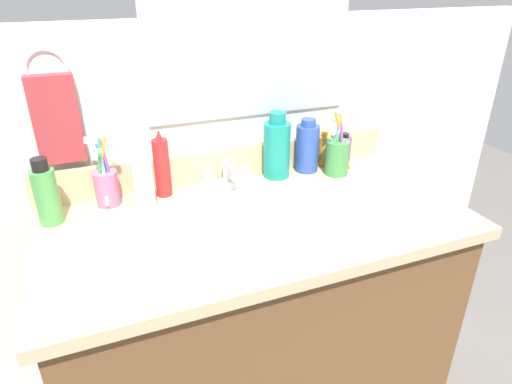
{
  "coord_description": "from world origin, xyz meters",
  "views": [
    {
      "loc": [
        -0.36,
        -0.89,
        1.4
      ],
      "look_at": [
        -0.0,
        0.0,
        0.93
      ],
      "focal_mm": 31.07,
      "sensor_mm": 36.0,
      "label": 1
    }
  ],
  "objects_px": {
    "bottle_spray_red": "(162,167)",
    "bottle_toner_green": "(46,194)",
    "bottle_shampoo_blue": "(307,147)",
    "bottle_mouthwash_teal": "(277,148)",
    "cup_pink": "(106,185)",
    "hand_towel": "(57,120)",
    "bottle_cream_purple": "(343,150)",
    "bottle_oil_amber": "(324,150)",
    "bottle_gel_clear": "(143,184)",
    "cup_green": "(337,155)",
    "faucet": "(228,177)"
  },
  "relations": [
    {
      "from": "hand_towel",
      "to": "bottle_shampoo_blue",
      "type": "distance_m",
      "value": 0.69
    },
    {
      "from": "bottle_gel_clear",
      "to": "cup_green",
      "type": "distance_m",
      "value": 0.57
    },
    {
      "from": "bottle_shampoo_blue",
      "to": "cup_pink",
      "type": "relative_size",
      "value": 0.86
    },
    {
      "from": "bottle_cream_purple",
      "to": "cup_pink",
      "type": "bearing_deg",
      "value": -179.01
    },
    {
      "from": "bottle_shampoo_blue",
      "to": "bottle_spray_red",
      "type": "bearing_deg",
      "value": -179.15
    },
    {
      "from": "bottle_toner_green",
      "to": "bottle_shampoo_blue",
      "type": "bearing_deg",
      "value": 4.23
    },
    {
      "from": "bottle_mouthwash_teal",
      "to": "cup_pink",
      "type": "bearing_deg",
      "value": -179.66
    },
    {
      "from": "bottle_spray_red",
      "to": "bottle_toner_green",
      "type": "distance_m",
      "value": 0.29
    },
    {
      "from": "bottle_mouthwash_teal",
      "to": "cup_pink",
      "type": "height_order",
      "value": "bottle_mouthwash_teal"
    },
    {
      "from": "bottle_gel_clear",
      "to": "cup_pink",
      "type": "distance_m",
      "value": 0.1
    },
    {
      "from": "bottle_spray_red",
      "to": "bottle_shampoo_blue",
      "type": "height_order",
      "value": "bottle_spray_red"
    },
    {
      "from": "bottle_cream_purple",
      "to": "bottle_toner_green",
      "type": "bearing_deg",
      "value": -176.14
    },
    {
      "from": "faucet",
      "to": "bottle_toner_green",
      "type": "relative_size",
      "value": 0.96
    },
    {
      "from": "hand_towel",
      "to": "bottle_mouthwash_teal",
      "type": "distance_m",
      "value": 0.59
    },
    {
      "from": "bottle_cream_purple",
      "to": "cup_green",
      "type": "distance_m",
      "value": 0.08
    },
    {
      "from": "bottle_spray_red",
      "to": "bottle_toner_green",
      "type": "height_order",
      "value": "bottle_spray_red"
    },
    {
      "from": "bottle_oil_amber",
      "to": "bottle_mouthwash_teal",
      "type": "height_order",
      "value": "bottle_mouthwash_teal"
    },
    {
      "from": "bottle_shampoo_blue",
      "to": "cup_pink",
      "type": "distance_m",
      "value": 0.59
    },
    {
      "from": "bottle_shampoo_blue",
      "to": "bottle_gel_clear",
      "type": "relative_size",
      "value": 1.1
    },
    {
      "from": "bottle_spray_red",
      "to": "bottle_oil_amber",
      "type": "relative_size",
      "value": 1.69
    },
    {
      "from": "cup_pink",
      "to": "cup_green",
      "type": "relative_size",
      "value": 0.98
    },
    {
      "from": "hand_towel",
      "to": "bottle_spray_red",
      "type": "bearing_deg",
      "value": -16.39
    },
    {
      "from": "hand_towel",
      "to": "bottle_oil_amber",
      "type": "relative_size",
      "value": 1.99
    },
    {
      "from": "bottle_toner_green",
      "to": "cup_green",
      "type": "height_order",
      "value": "cup_green"
    },
    {
      "from": "hand_towel",
      "to": "bottle_cream_purple",
      "type": "bearing_deg",
      "value": -4.18
    },
    {
      "from": "bottle_shampoo_blue",
      "to": "cup_green",
      "type": "height_order",
      "value": "cup_green"
    },
    {
      "from": "bottle_spray_red",
      "to": "bottle_toner_green",
      "type": "xyz_separation_m",
      "value": [
        -0.28,
        -0.05,
        -0.01
      ]
    },
    {
      "from": "hand_towel",
      "to": "bottle_gel_clear",
      "type": "relative_size",
      "value": 1.48
    },
    {
      "from": "faucet",
      "to": "bottle_oil_amber",
      "type": "relative_size",
      "value": 1.45
    },
    {
      "from": "bottle_gel_clear",
      "to": "cup_pink",
      "type": "relative_size",
      "value": 0.79
    },
    {
      "from": "bottle_gel_clear",
      "to": "cup_green",
      "type": "relative_size",
      "value": 0.77
    },
    {
      "from": "bottle_shampoo_blue",
      "to": "bottle_toner_green",
      "type": "bearing_deg",
      "value": -175.77
    },
    {
      "from": "bottle_shampoo_blue",
      "to": "bottle_gel_clear",
      "type": "distance_m",
      "value": 0.5
    },
    {
      "from": "faucet",
      "to": "bottle_spray_red",
      "type": "xyz_separation_m",
      "value": [
        -0.18,
        0.01,
        0.06
      ]
    },
    {
      "from": "cup_pink",
      "to": "bottle_cream_purple",
      "type": "bearing_deg",
      "value": 0.99
    },
    {
      "from": "bottle_cream_purple",
      "to": "bottle_gel_clear",
      "type": "xyz_separation_m",
      "value": [
        -0.63,
        -0.06,
        0.02
      ]
    },
    {
      "from": "faucet",
      "to": "bottle_spray_red",
      "type": "height_order",
      "value": "bottle_spray_red"
    },
    {
      "from": "bottle_spray_red",
      "to": "cup_green",
      "type": "relative_size",
      "value": 0.97
    },
    {
      "from": "bottle_gel_clear",
      "to": "faucet",
      "type": "bearing_deg",
      "value": 10.07
    },
    {
      "from": "bottle_mouthwash_teal",
      "to": "cup_green",
      "type": "relative_size",
      "value": 1.01
    },
    {
      "from": "bottle_oil_amber",
      "to": "cup_pink",
      "type": "relative_size",
      "value": 0.59
    },
    {
      "from": "bottle_oil_amber",
      "to": "bottle_gel_clear",
      "type": "xyz_separation_m",
      "value": [
        -0.57,
        -0.08,
        0.02
      ]
    },
    {
      "from": "faucet",
      "to": "bottle_shampoo_blue",
      "type": "bearing_deg",
      "value": 3.6
    },
    {
      "from": "bottle_shampoo_blue",
      "to": "bottle_mouthwash_teal",
      "type": "xyz_separation_m",
      "value": [
        -0.1,
        -0.01,
        0.01
      ]
    },
    {
      "from": "hand_towel",
      "to": "bottle_mouthwash_teal",
      "type": "xyz_separation_m",
      "value": [
        0.57,
        -0.07,
        -0.13
      ]
    },
    {
      "from": "bottle_gel_clear",
      "to": "bottle_oil_amber",
      "type": "bearing_deg",
      "value": 8.03
    },
    {
      "from": "faucet",
      "to": "cup_green",
      "type": "height_order",
      "value": "cup_green"
    },
    {
      "from": "bottle_mouthwash_teal",
      "to": "bottle_spray_red",
      "type": "bearing_deg",
      "value": -179.83
    },
    {
      "from": "bottle_oil_amber",
      "to": "bottle_toner_green",
      "type": "distance_m",
      "value": 0.8
    },
    {
      "from": "bottle_toner_green",
      "to": "bottle_mouthwash_teal",
      "type": "bearing_deg",
      "value": 4.42
    }
  ]
}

